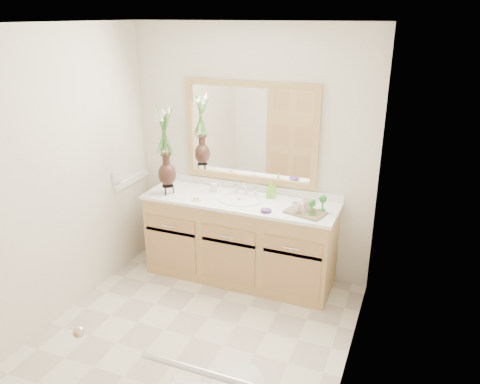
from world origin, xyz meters
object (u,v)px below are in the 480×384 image
at_px(soap_bottle, 271,190).
at_px(tray, 305,212).
at_px(flower_vase, 165,137).
at_px(tumbler, 214,188).

height_order(soap_bottle, tray, soap_bottle).
height_order(flower_vase, soap_bottle, flower_vase).
bearing_deg(soap_bottle, flower_vase, -164.95).
xyz_separation_m(tumbler, tray, (0.96, -0.19, -0.03)).
relative_size(tumbler, tray, 0.25).
xyz_separation_m(flower_vase, tray, (1.35, 0.03, -0.55)).
xyz_separation_m(flower_vase, soap_bottle, (0.95, 0.27, -0.49)).
bearing_deg(tray, tumbler, -175.83).
distance_m(flower_vase, soap_bottle, 1.10).
bearing_deg(soap_bottle, tumbler, -175.31).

